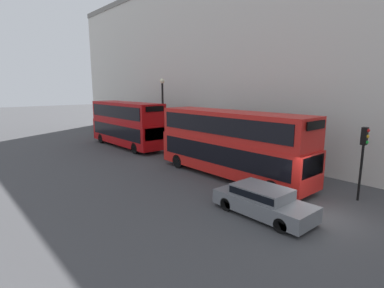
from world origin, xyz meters
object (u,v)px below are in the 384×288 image
Objects in this scene: car_dark_sedan at (263,200)px; bus_leading at (231,141)px; bus_second_in_queue at (126,122)px; traffic_light at (363,148)px; pedestrian at (181,142)px.

bus_leading is at bearing 56.17° from car_dark_sedan.
bus_second_in_queue is 19.24m from car_dark_sedan.
bus_second_in_queue is 2.65× the size of traffic_light.
bus_leading is at bearing -90.00° from bus_second_in_queue.
bus_second_in_queue is 2.19× the size of car_dark_sedan.
traffic_light is at bearing -93.34° from pedestrian.
pedestrian is (6.29, 13.91, 0.03)m from car_dark_sedan.
traffic_light is (1.95, -21.03, 0.35)m from bus_second_in_queue.
bus_second_in_queue is (0.00, 13.78, 0.04)m from bus_leading.
bus_second_in_queue is 6.22× the size of pedestrian.
bus_leading is 6.90× the size of pedestrian.
car_dark_sedan is 2.85× the size of pedestrian.
car_dark_sedan is at bearing -100.22° from bus_second_in_queue.
traffic_light is at bearing -74.91° from bus_leading.
bus_second_in_queue is at bearing 79.78° from car_dark_sedan.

